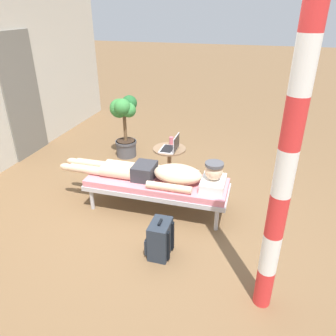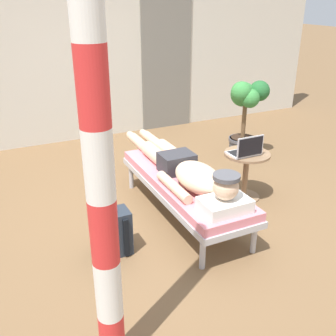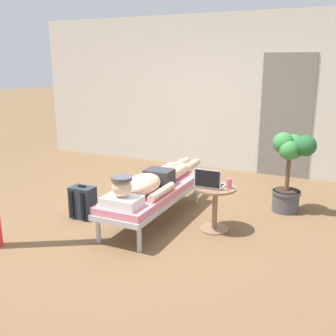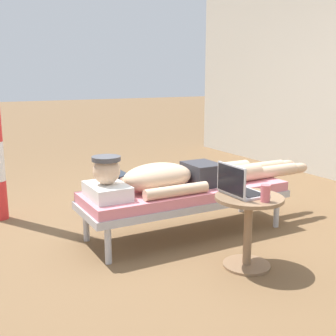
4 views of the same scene
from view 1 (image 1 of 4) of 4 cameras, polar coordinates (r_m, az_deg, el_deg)
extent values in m
plane|color=brown|center=(4.17, -2.63, -8.22)|extent=(40.00, 40.00, 0.00)
cube|color=slate|center=(6.03, -24.19, 11.39)|extent=(0.84, 0.03, 2.04)
cylinder|color=#B7B7BC|center=(4.32, -13.21, -5.38)|extent=(0.05, 0.05, 0.28)
cylinder|color=#B7B7BC|center=(4.70, -10.37, -2.27)|extent=(0.05, 0.05, 0.28)
cylinder|color=#B7B7BC|center=(3.89, 8.50, -8.94)|extent=(0.05, 0.05, 0.28)
cylinder|color=#B7B7BC|center=(4.30, 9.47, -5.13)|extent=(0.05, 0.05, 0.28)
cube|color=#B7B7BC|center=(4.14, -1.93, -3.37)|extent=(0.60, 1.81, 0.06)
cube|color=pink|center=(4.11, -1.94, -2.52)|extent=(0.58, 1.78, 0.08)
cube|color=white|center=(3.93, 7.93, -2.67)|extent=(0.40, 0.28, 0.11)
sphere|color=beige|center=(3.85, 8.07, -0.60)|extent=(0.21, 0.21, 0.21)
cylinder|color=#4C4C51|center=(3.81, 8.16, 0.67)|extent=(0.22, 0.22, 0.03)
ellipsoid|color=beige|center=(3.97, 1.70, -1.09)|extent=(0.35, 0.60, 0.23)
cylinder|color=beige|center=(3.83, 0.14, -3.40)|extent=(0.09, 0.55, 0.09)
cylinder|color=beige|center=(4.20, 1.77, -0.49)|extent=(0.09, 0.55, 0.09)
cube|color=#333338|center=(4.09, -4.15, -0.56)|extent=(0.33, 0.26, 0.19)
cylinder|color=beige|center=(4.15, -8.96, -0.73)|extent=(0.15, 0.42, 0.15)
cylinder|color=beige|center=(4.34, -14.13, -0.24)|extent=(0.11, 0.44, 0.11)
ellipsoid|color=beige|center=(4.49, -17.36, 0.17)|extent=(0.09, 0.20, 0.10)
cylinder|color=beige|center=(4.29, -8.05, 0.28)|extent=(0.15, 0.42, 0.15)
cylinder|color=beige|center=(4.47, -13.10, 0.71)|extent=(0.11, 0.44, 0.11)
ellipsoid|color=beige|center=(4.62, -16.27, 1.08)|extent=(0.09, 0.20, 0.10)
cylinder|color=#8C6B4C|center=(4.95, 0.24, -1.98)|extent=(0.34, 0.34, 0.02)
cylinder|color=#8C6B4C|center=(4.83, 0.24, 0.61)|extent=(0.06, 0.06, 0.48)
cylinder|color=#8C6B4C|center=(4.72, 0.25, 3.36)|extent=(0.48, 0.48, 0.02)
cube|color=silver|center=(4.66, 0.05, 3.31)|extent=(0.31, 0.22, 0.02)
cube|color=black|center=(4.66, -0.07, 3.44)|extent=(0.27, 0.15, 0.00)
cube|color=silver|center=(4.59, 1.45, 4.44)|extent=(0.31, 0.01, 0.21)
cube|color=black|center=(4.59, 1.55, 4.43)|extent=(0.29, 0.00, 0.19)
cylinder|color=#D86672|center=(4.83, 0.60, 4.81)|extent=(0.06, 0.06, 0.11)
cube|color=#262D38|center=(3.47, -1.37, -12.34)|extent=(0.30, 0.20, 0.40)
cube|color=#262D38|center=(3.55, -3.26, -12.87)|extent=(0.23, 0.04, 0.18)
cube|color=black|center=(3.39, 0.08, -13.52)|extent=(0.04, 0.02, 0.34)
cube|color=black|center=(3.51, 0.82, -11.84)|extent=(0.04, 0.02, 0.34)
cube|color=black|center=(3.34, -1.41, -9.52)|extent=(0.10, 0.02, 0.02)
cylinder|color=#4C4C51|center=(5.73, -7.34, 3.46)|extent=(0.34, 0.34, 0.28)
cylinder|color=#4C4C51|center=(5.68, -7.41, 4.57)|extent=(0.37, 0.37, 0.04)
cylinder|color=#332319|center=(5.67, -7.43, 4.80)|extent=(0.31, 0.31, 0.01)
cylinder|color=brown|center=(5.59, -7.56, 6.95)|extent=(0.06, 0.06, 0.46)
sphere|color=#23602D|center=(5.64, -6.82, 11.26)|extent=(0.26, 0.26, 0.26)
sphere|color=#38843D|center=(5.54, -8.57, 10.34)|extent=(0.32, 0.32, 0.32)
sphere|color=#38843D|center=(5.40, -8.04, 10.60)|extent=(0.27, 0.27, 0.27)
sphere|color=#38843D|center=(5.47, -6.93, 10.07)|extent=(0.24, 0.24, 0.24)
cylinder|color=red|center=(3.14, 16.48, -19.29)|extent=(0.15, 0.15, 0.37)
cylinder|color=white|center=(2.88, 17.46, -14.08)|extent=(0.15, 0.15, 0.37)
cylinder|color=red|center=(2.66, 18.57, -7.95)|extent=(0.15, 0.15, 0.37)
cylinder|color=white|center=(2.48, 19.81, -0.80)|extent=(0.15, 0.15, 0.37)
cylinder|color=red|center=(2.34, 21.22, 7.35)|extent=(0.15, 0.15, 0.37)
cylinder|color=white|center=(2.25, 22.84, 16.31)|extent=(0.15, 0.15, 0.37)
camera|label=2|loc=(2.65, 63.10, 5.07)|focal=42.38mm
camera|label=3|loc=(6.26, 45.50, 14.75)|focal=42.20mm
camera|label=4|loc=(6.55, 22.79, 15.74)|focal=45.91mm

